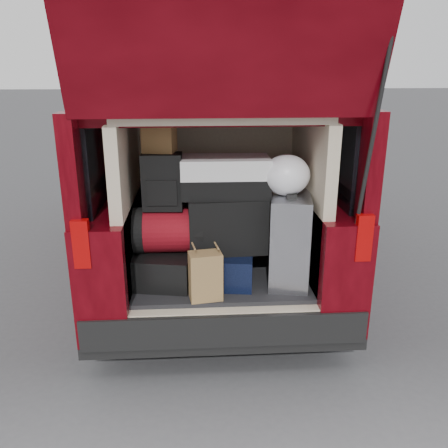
# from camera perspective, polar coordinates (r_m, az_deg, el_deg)

# --- Properties ---
(ground) EXTENTS (80.00, 80.00, 0.00)m
(ground) POSITION_cam_1_polar(r_m,az_deg,el_deg) (3.65, -0.24, -15.28)
(ground) COLOR #3C3C3E
(ground) RESTS_ON ground
(minivan) EXTENTS (1.90, 5.35, 2.77)m
(minivan) POSITION_cam_1_polar(r_m,az_deg,el_deg) (5.01, -1.52, 5.66)
(minivan) COLOR black
(minivan) RESTS_ON ground
(load_floor) EXTENTS (1.24, 1.05, 0.55)m
(load_floor) POSITION_cam_1_polar(r_m,az_deg,el_deg) (3.74, -0.50, -9.43)
(load_floor) COLOR black
(load_floor) RESTS_ON ground
(black_hardshell) EXTENTS (0.51, 0.63, 0.23)m
(black_hardshell) POSITION_cam_1_polar(r_m,az_deg,el_deg) (3.49, -6.96, -4.70)
(black_hardshell) COLOR black
(black_hardshell) RESTS_ON load_floor
(navy_hardshell) EXTENTS (0.49, 0.56, 0.22)m
(navy_hardshell) POSITION_cam_1_polar(r_m,az_deg,el_deg) (3.45, -0.03, -4.81)
(navy_hardshell) COLOR black
(navy_hardshell) RESTS_ON load_floor
(silver_roller) EXTENTS (0.34, 0.47, 0.64)m
(silver_roller) POSITION_cam_1_polar(r_m,az_deg,el_deg) (3.35, 7.86, -1.90)
(silver_roller) COLOR silver
(silver_roller) RESTS_ON load_floor
(kraft_bag) EXTENTS (0.23, 0.17, 0.33)m
(kraft_bag) POSITION_cam_1_polar(r_m,az_deg,el_deg) (3.14, -2.24, -6.28)
(kraft_bag) COLOR #9B7446
(kraft_bag) RESTS_ON load_floor
(red_duffel) EXTENTS (0.49, 0.32, 0.31)m
(red_duffel) POSITION_cam_1_polar(r_m,az_deg,el_deg) (3.35, -6.67, -0.69)
(red_duffel) COLOR maroon
(red_duffel) RESTS_ON black_hardshell
(black_soft_case) EXTENTS (0.56, 0.36, 0.39)m
(black_soft_case) POSITION_cam_1_polar(r_m,az_deg,el_deg) (3.36, 0.33, 0.12)
(black_soft_case) COLOR black
(black_soft_case) RESTS_ON navy_hardshell
(backpack) EXTENTS (0.28, 0.17, 0.38)m
(backpack) POSITION_cam_1_polar(r_m,az_deg,el_deg) (3.25, -7.43, 5.08)
(backpack) COLOR black
(backpack) RESTS_ON red_duffel
(twotone_duffel) EXTENTS (0.61, 0.32, 0.27)m
(twotone_duffel) POSITION_cam_1_polar(r_m,az_deg,el_deg) (3.28, 0.16, 5.72)
(twotone_duffel) COLOR white
(twotone_duffel) RESTS_ON black_soft_case
(grocery_sack_lower) EXTENTS (0.24, 0.21, 0.19)m
(grocery_sack_lower) POSITION_cam_1_polar(r_m,az_deg,el_deg) (3.26, -7.80, 10.23)
(grocery_sack_lower) COLOR brown
(grocery_sack_lower) RESTS_ON backpack
(plastic_bag_right) EXTENTS (0.32, 0.30, 0.28)m
(plastic_bag_right) POSITION_cam_1_polar(r_m,az_deg,el_deg) (3.23, 7.52, 5.87)
(plastic_bag_right) COLOR white
(plastic_bag_right) RESTS_ON silver_roller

